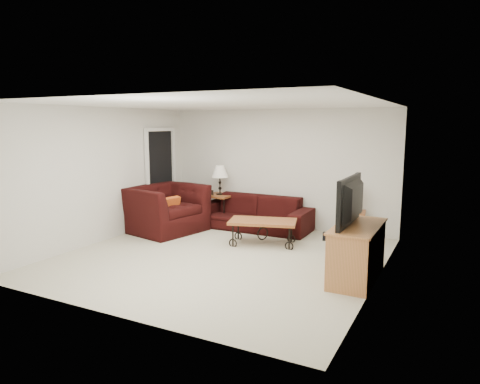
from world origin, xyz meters
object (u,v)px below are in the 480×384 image
Objects in this scene: side_table_right at (352,225)px; television at (358,201)px; sofa at (254,213)px; backpack at (332,233)px; side_table_left at (220,209)px; lamp_right at (353,198)px; coffee_table at (263,232)px; tv_stand at (357,252)px; lamp_left at (220,180)px; armchair at (166,209)px.

television is (0.55, -2.22, 0.86)m from side_table_right.
side_table_right is at bearing 5.15° from sofa.
sofa is at bearing 158.39° from backpack.
side_table_left is 2.82m from backpack.
lamp_right is 0.44× the size of coffee_table.
tv_stand reaches higher than coffee_table.
side_table_right is 3.01m from lamp_left.
side_table_left is 4.14m from tv_stand.
sofa is 4.89× the size of backpack.
tv_stand is (2.57, -2.04, 0.05)m from sofa.
tv_stand is at bearing -75.49° from lamp_right.
lamp_left reaches higher than lamp_right.
coffee_table is at bearing -36.70° from side_table_left.
side_table_left is 1.95m from coffee_table.
television is (1.91, -1.05, 0.90)m from coffee_table.
tv_stand is at bearing -32.39° from lamp_left.
side_table_left is 1.34m from armchair.
lamp_right is at bearing 0.00° from side_table_right.
side_table_left is at bearing -14.90° from armchair.
armchair reaches higher than coffee_table.
television is (-0.02, 0.00, 0.74)m from tv_stand.
coffee_table is 2.49× the size of backpack.
side_table_right is at bearing -59.19° from armchair.
sofa is at bearing -11.01° from lamp_left.
side_table_left reaches higher than coffee_table.
television is 1.91m from backpack.
coffee_table is at bearing -36.70° from lamp_left.
television is at bearing -38.62° from sofa.
lamp_right reaches higher than side_table_right.
side_table_left is at bearing 147.61° from tv_stand.
tv_stand reaches higher than side_table_left.
tv_stand is at bearing -38.40° from sofa.
backpack is (1.16, 0.46, 0.02)m from coffee_table.
lamp_right is (2.92, 0.00, 0.48)m from side_table_left.
lamp_right is 0.92m from backpack.
sofa is 4.45× the size of lamp_right.
side_table_right is 0.44× the size of coffee_table.
side_table_right is at bearing 68.89° from backpack.
side_table_right is 0.45× the size of television.
lamp_left is at bearing 160.11° from backpack.
coffee_table is (1.56, -1.17, -0.74)m from lamp_left.
backpack is at bearing -14.44° from lamp_left.
sofa reaches higher than side_table_right.
side_table_right is at bearing 0.00° from lamp_right.
sofa is at bearing 141.60° from tv_stand.
sofa is 4.45× the size of side_table_right.
sofa is 1.13m from lamp_left.
television is at bearing -28.83° from coffee_table.
armchair is 4.23m from tv_stand.
backpack is at bearing -153.65° from television.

